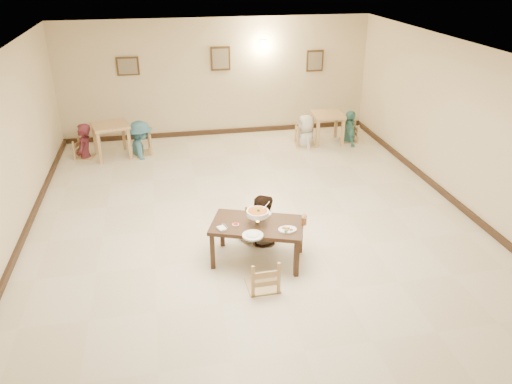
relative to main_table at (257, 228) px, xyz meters
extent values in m
plane|color=beige|center=(0.17, 1.23, -0.58)|extent=(10.00, 10.00, 0.00)
plane|color=white|center=(0.17, 1.23, 2.42)|extent=(10.00, 10.00, 0.00)
plane|color=beige|center=(0.17, 6.23, 0.92)|extent=(10.00, 0.00, 10.00)
plane|color=beige|center=(0.17, -3.77, 0.92)|extent=(10.00, 0.00, 10.00)
plane|color=beige|center=(-3.83, 1.23, 0.92)|extent=(0.00, 10.00, 10.00)
plane|color=beige|center=(4.17, 1.23, 0.92)|extent=(0.00, 10.00, 10.00)
cube|color=#322014|center=(0.17, 6.20, -0.52)|extent=(8.00, 0.06, 0.12)
cube|color=#322014|center=(-3.80, 1.23, -0.52)|extent=(0.06, 10.00, 0.12)
cube|color=#322014|center=(4.14, 1.23, -0.52)|extent=(0.06, 10.00, 0.12)
cube|color=#3D2914|center=(-2.03, 6.19, 1.32)|extent=(0.55, 0.03, 0.45)
cube|color=gray|center=(-2.03, 6.17, 1.32)|extent=(0.45, 0.01, 0.37)
cube|color=#3D2914|center=(0.27, 6.19, 1.42)|extent=(0.50, 0.03, 0.60)
cube|color=gray|center=(0.27, 6.17, 1.42)|extent=(0.41, 0.01, 0.49)
cube|color=#3D2914|center=(2.77, 6.19, 1.27)|extent=(0.45, 0.03, 0.55)
cube|color=gray|center=(2.77, 6.17, 1.27)|extent=(0.37, 0.01, 0.45)
cube|color=#FFD88C|center=(1.37, 6.19, 1.72)|extent=(0.16, 0.05, 0.22)
cube|color=#3D2619|center=(0.00, 0.00, 0.05)|extent=(1.60, 1.23, 0.06)
cube|color=#3D2619|center=(-0.72, -0.09, -0.28)|extent=(0.07, 0.07, 0.60)
cube|color=#3D2619|center=(0.49, -0.54, -0.28)|extent=(0.07, 0.07, 0.60)
cube|color=#3D2619|center=(-0.49, 0.54, -0.28)|extent=(0.07, 0.07, 0.60)
cube|color=#3D2619|center=(0.72, 0.09, -0.28)|extent=(0.07, 0.07, 0.60)
cube|color=tan|center=(0.14, 0.71, -0.16)|extent=(0.43, 0.43, 0.05)
cube|color=tan|center=(-0.07, -0.71, -0.14)|extent=(0.46, 0.46, 0.05)
imported|color=gray|center=(0.17, 0.60, 0.25)|extent=(0.91, 0.77, 1.66)
torus|color=silver|center=(0.00, 0.00, 0.22)|extent=(0.27, 0.27, 0.01)
cylinder|color=silver|center=(0.00, 0.00, 0.10)|extent=(0.07, 0.07, 0.04)
cone|color=#FFA526|center=(0.00, 0.00, 0.15)|extent=(0.04, 0.04, 0.06)
cylinder|color=white|center=(0.00, 0.00, 0.26)|extent=(0.34, 0.34, 0.08)
cylinder|color=#C05210|center=(0.00, 0.00, 0.30)|extent=(0.30, 0.30, 0.02)
sphere|color=#2D7223|center=(0.02, -0.01, 0.32)|extent=(0.05, 0.05, 0.05)
cylinder|color=silver|center=(0.14, 0.07, 0.33)|extent=(0.16, 0.10, 0.11)
cylinder|color=silver|center=(0.11, 0.06, 0.15)|extent=(0.01, 0.01, 0.15)
cylinder|color=silver|center=(-0.10, 0.06, 0.15)|extent=(0.01, 0.01, 0.15)
cylinder|color=silver|center=(0.00, -0.12, 0.15)|extent=(0.01, 0.01, 0.15)
cylinder|color=white|center=(0.13, 0.27, 0.09)|extent=(0.31, 0.31, 0.02)
ellipsoid|color=white|center=(0.13, 0.27, 0.10)|extent=(0.20, 0.17, 0.07)
cylinder|color=white|center=(-0.14, -0.36, 0.09)|extent=(0.31, 0.31, 0.02)
ellipsoid|color=white|center=(-0.14, -0.36, 0.10)|extent=(0.21, 0.17, 0.07)
cylinder|color=white|center=(0.40, -0.29, 0.09)|extent=(0.28, 0.28, 0.02)
sphere|color=#2D7223|center=(0.36, -0.37, 0.12)|extent=(0.05, 0.05, 0.05)
cylinder|color=white|center=(-0.34, 0.02, 0.09)|extent=(0.10, 0.10, 0.02)
cylinder|color=#B50708|center=(-0.34, 0.02, 0.10)|extent=(0.08, 0.08, 0.01)
cube|color=white|center=(-0.56, -0.07, 0.09)|extent=(0.15, 0.17, 0.03)
cube|color=silver|center=(-0.52, 0.01, 0.09)|extent=(0.05, 0.15, 0.01)
cube|color=silver|center=(-0.49, 0.01, 0.09)|extent=(0.05, 0.15, 0.01)
cylinder|color=white|center=(0.70, -0.16, 0.16)|extent=(0.08, 0.08, 0.16)
cylinder|color=orange|center=(0.70, -0.16, 0.14)|extent=(0.07, 0.07, 0.12)
cube|color=tan|center=(-2.52, 5.05, 0.19)|extent=(0.98, 0.98, 0.06)
cube|color=tan|center=(-2.76, 4.63, -0.21)|extent=(0.07, 0.07, 0.74)
cube|color=tan|center=(-2.10, 4.80, -0.21)|extent=(0.07, 0.07, 0.74)
cube|color=tan|center=(-2.93, 5.29, -0.21)|extent=(0.07, 0.07, 0.74)
cube|color=tan|center=(-2.27, 5.46, -0.21)|extent=(0.07, 0.07, 0.74)
cube|color=tan|center=(2.82, 5.02, 0.15)|extent=(0.81, 0.81, 0.06)
cube|color=tan|center=(2.47, 4.73, -0.23)|extent=(0.07, 0.07, 0.70)
cube|color=tan|center=(3.11, 4.68, -0.23)|extent=(0.07, 0.07, 0.70)
cube|color=tan|center=(2.52, 5.37, -0.23)|extent=(0.07, 0.07, 0.70)
cube|color=tan|center=(3.16, 5.32, -0.23)|extent=(0.07, 0.07, 0.70)
cube|color=tan|center=(-3.17, 5.10, -0.18)|extent=(0.41, 0.41, 0.04)
cube|color=tan|center=(-1.86, 5.08, -0.12)|extent=(0.47, 0.47, 0.05)
cube|color=tan|center=(2.23, 4.94, -0.10)|extent=(0.49, 0.49, 0.05)
cube|color=tan|center=(3.40, 4.98, -0.17)|extent=(0.42, 0.42, 0.05)
imported|color=#541D29|center=(-3.17, 5.10, 0.26)|extent=(0.50, 0.67, 1.68)
imported|color=teal|center=(-1.86, 5.08, 0.24)|extent=(0.84, 1.18, 1.65)
imported|color=silver|center=(2.23, 4.94, 0.19)|extent=(0.50, 0.76, 1.55)
imported|color=teal|center=(3.40, 4.98, 0.23)|extent=(0.49, 0.99, 1.62)
camera|label=1|loc=(-1.31, -6.57, 3.85)|focal=35.00mm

